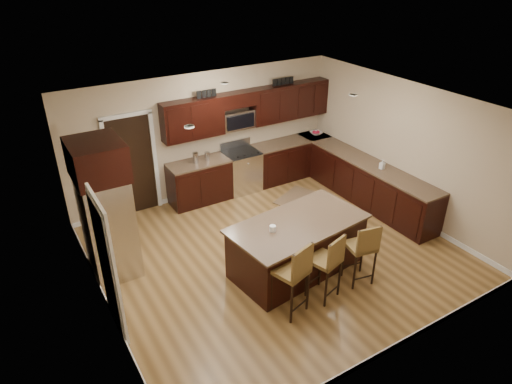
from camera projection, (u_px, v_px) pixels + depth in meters
floor at (276, 252)px, 8.27m from camera, size 6.00×6.00×0.00m
ceiling at (279, 108)px, 7.00m from camera, size 6.00×6.00×0.00m
wall_back at (206, 135)px, 9.71m from camera, size 6.00×0.00×6.00m
wall_left at (95, 238)px, 6.26m from camera, size 0.00×5.50×5.50m
wall_right at (404, 150)px, 9.00m from camera, size 0.00×5.50×5.50m
base_cabinets at (312, 175)px, 10.01m from camera, size 4.02×3.96×0.92m
upper_cabinets at (252, 107)px, 9.83m from camera, size 4.00×0.33×0.80m
range at (241, 171)px, 10.21m from camera, size 0.76×0.64×1.11m
microwave at (237, 120)px, 9.78m from camera, size 0.76×0.31×0.40m
doorway at (132, 166)px, 9.10m from camera, size 0.85×0.03×2.06m
pantry_door at (107, 268)px, 6.20m from camera, size 0.03×0.80×2.04m
letter_decor at (246, 87)px, 9.55m from camera, size 2.20×0.03×0.15m
island at (297, 247)px, 7.66m from camera, size 2.41×1.46×0.92m
stool_left at (294, 272)px, 6.55m from camera, size 0.56×0.56×1.22m
stool_mid at (328, 260)px, 6.87m from camera, size 0.53×0.53×1.14m
stool_right at (363, 247)px, 7.20m from camera, size 0.49×0.49×1.12m
refrigerator at (105, 208)px, 7.26m from camera, size 0.79×0.94×2.35m
floor_mat at (297, 198)px, 10.04m from camera, size 1.17×1.01×0.01m
fruit_bowl at (316, 133)px, 10.92m from camera, size 0.33×0.33×0.07m
soap_bottle at (382, 164)px, 9.19m from camera, size 0.10×0.10×0.20m
canister_tall at (196, 158)px, 9.45m from camera, size 0.12×0.12×0.23m
canister_short at (207, 156)px, 9.58m from camera, size 0.11×0.11×0.18m
island_jar at (273, 228)px, 7.17m from camera, size 0.10×0.10×0.10m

